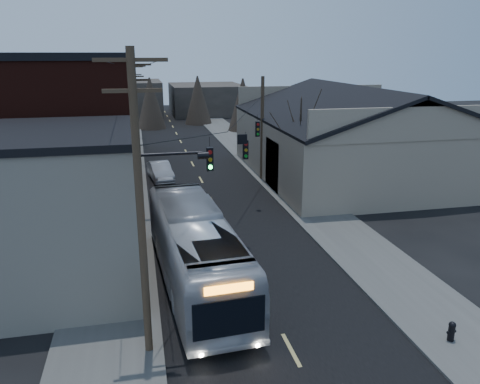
% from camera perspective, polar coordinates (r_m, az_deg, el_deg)
% --- Properties ---
extents(road_surface, '(9.00, 110.00, 0.02)m').
position_cam_1_polar(road_surface, '(43.32, -5.50, 2.84)').
color(road_surface, black).
rests_on(road_surface, ground).
extents(sidewalk_left, '(4.00, 110.00, 0.12)m').
position_cam_1_polar(sidewalk_left, '(43.06, -14.12, 2.39)').
color(sidewalk_left, '#474744').
rests_on(sidewalk_left, ground).
extents(sidewalk_right, '(4.00, 110.00, 0.12)m').
position_cam_1_polar(sidewalk_right, '(44.51, 2.84, 3.34)').
color(sidewalk_right, '#474744').
rests_on(sidewalk_right, ground).
extents(building_clapboard, '(8.00, 8.00, 7.00)m').
position_cam_1_polar(building_clapboard, '(22.25, -22.32, -2.45)').
color(building_clapboard, slate).
rests_on(building_clapboard, ground).
extents(building_brick, '(10.00, 12.00, 10.00)m').
position_cam_1_polar(building_brick, '(32.63, -21.28, 6.17)').
color(building_brick, black).
rests_on(building_brick, ground).
extents(building_left_far, '(9.00, 14.00, 7.00)m').
position_cam_1_polar(building_left_far, '(48.49, -17.83, 7.81)').
color(building_left_far, '#312D27').
rests_on(building_left_far, ground).
extents(warehouse, '(16.16, 20.60, 7.73)m').
position_cam_1_polar(warehouse, '(41.62, 13.44, 5.68)').
color(warehouse, gray).
rests_on(warehouse, ground).
extents(building_far_left, '(10.00, 12.00, 6.00)m').
position_cam_1_polar(building_far_left, '(77.14, -13.35, 10.80)').
color(building_far_left, '#312D27').
rests_on(building_far_left, ground).
extents(building_far_right, '(12.00, 14.00, 5.00)m').
position_cam_1_polar(building_far_right, '(83.02, -4.13, 11.24)').
color(building_far_right, '#312D27').
rests_on(building_far_right, ground).
extents(bare_tree, '(0.40, 0.40, 7.20)m').
position_cam_1_polar(bare_tree, '(34.43, 7.28, 5.30)').
color(bare_tree, black).
rests_on(bare_tree, ground).
extents(utility_lines, '(11.24, 45.28, 10.50)m').
position_cam_1_polar(utility_lines, '(36.37, -9.48, 7.98)').
color(utility_lines, '#382B1E').
rests_on(utility_lines, ground).
extents(bus, '(3.67, 12.56, 3.45)m').
position_cam_1_polar(bus, '(21.55, -5.47, -6.90)').
color(bus, '#A4A8B0').
rests_on(bus, ground).
extents(parked_car, '(2.15, 4.72, 1.50)m').
position_cam_1_polar(parked_car, '(39.72, -9.67, 2.50)').
color(parked_car, '#9C9DA3').
rests_on(parked_car, ground).
extents(fire_hydrant, '(0.37, 0.26, 0.77)m').
position_cam_1_polar(fire_hydrant, '(19.48, 24.39, -15.12)').
color(fire_hydrant, black).
rests_on(fire_hydrant, sidewalk_right).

